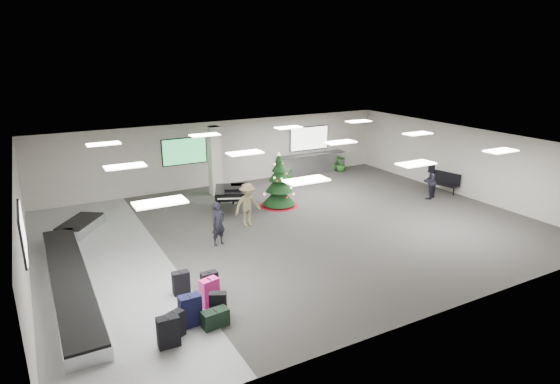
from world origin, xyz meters
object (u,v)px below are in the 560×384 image
traveler_bench (429,181)px  potted_plant_left (289,175)px  traveler_b (248,205)px  traveler_a (218,224)px  baggage_carousel (73,268)px  christmas_tree (279,188)px  pink_suitcase (209,292)px  bench (444,181)px  grand_piano (233,192)px  potted_plant_right (341,164)px  service_counter (312,164)px

traveler_bench → potted_plant_left: traveler_bench is taller
traveler_b → traveler_a: bearing=-150.5°
baggage_carousel → christmas_tree: 9.05m
pink_suitcase → bench: bench is taller
grand_piano → bench: grand_piano is taller
bench → grand_piano: bearing=153.7°
baggage_carousel → traveler_bench: bearing=1.3°
christmas_tree → bench: christmas_tree is taller
pink_suitcase → potted_plant_left: 12.29m
baggage_carousel → traveler_a: traveler_a is taller
christmas_tree → traveler_b: bearing=-144.9°
traveler_b → pink_suitcase: bearing=-130.7°
traveler_b → traveler_bench: size_ratio=1.03×
pink_suitcase → grand_piano: 7.85m
potted_plant_left → grand_piano: bearing=-149.1°
christmas_tree → baggage_carousel: bearing=-162.4°
traveler_a → potted_plant_right: (9.73, 6.28, -0.32)m
traveler_b → potted_plant_left: size_ratio=2.33×
traveler_a → traveler_b: 2.04m
christmas_tree → traveler_a: bearing=-144.8°
baggage_carousel → traveler_b: size_ratio=5.69×
baggage_carousel → pink_suitcase: 4.77m
pink_suitcase → traveler_a: traveler_a is taller
pink_suitcase → traveler_b: (3.38, 4.86, 0.47)m
potted_plant_right → pink_suitcase: bearing=-139.0°
service_counter → pink_suitcase: (-9.83, -10.43, -0.16)m
christmas_tree → traveler_bench: 6.90m
service_counter → bench: bearing=-59.1°
traveler_a → baggage_carousel: bearing=163.3°
potted_plant_left → service_counter: bearing=26.3°
bench → traveler_bench: traveler_bench is taller
potted_plant_right → service_counter: bearing=164.0°
baggage_carousel → potted_plant_left: (10.87, 5.76, 0.15)m
potted_plant_right → grand_piano: bearing=-158.8°
traveler_bench → grand_piano: bearing=-42.9°
christmas_tree → traveler_bench: christmas_tree is taller
baggage_carousel → potted_plant_left: 12.30m
service_counter → pink_suitcase: size_ratio=5.14×
baggage_carousel → traveler_a: (4.73, -0.01, 0.56)m
bench → service_counter: bearing=109.1°
pink_suitcase → service_counter: bearing=32.8°
traveler_bench → pink_suitcase: bearing=-5.4°
service_counter → pink_suitcase: bearing=-133.3°
baggage_carousel → christmas_tree: christmas_tree is taller
traveler_a → potted_plant_right: traveler_a is taller
christmas_tree → potted_plant_left: 3.81m
traveler_b → potted_plant_right: bearing=26.4°
christmas_tree → potted_plant_right: bearing=31.2°
traveler_a → traveler_b: traveler_b is taller
potted_plant_right → traveler_bench: bearing=-84.1°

